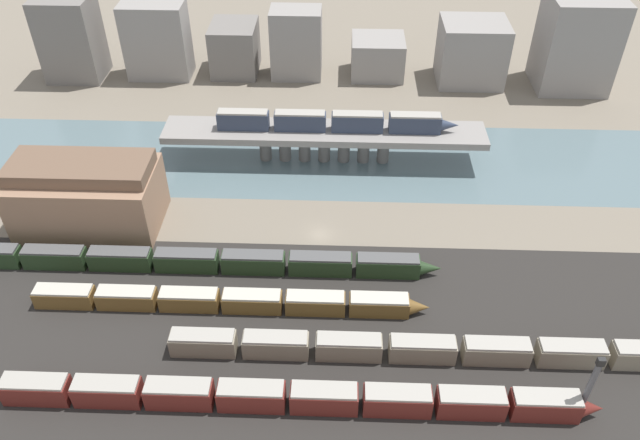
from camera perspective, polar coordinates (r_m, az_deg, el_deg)
ground_plane at (r=116.50m, az=-0.01°, el=-1.34°), size 400.00×400.00×0.00m
railbed_yard at (r=99.51m, az=-0.53°, el=-10.35°), size 280.00×42.00×0.01m
river_water at (r=136.62m, az=0.38°, el=5.55°), size 320.00×29.65×0.01m
bridge at (r=133.42m, az=0.39°, el=7.68°), size 68.08×9.46×7.53m
train_on_bridge at (r=131.54m, az=1.32°, el=8.99°), size 50.39×2.79×4.08m
train_yard_near at (r=89.92m, az=-2.23°, el=-15.90°), size 83.49×3.16×4.13m
train_yard_mid at (r=96.49m, az=10.06°, el=-11.57°), size 79.31×3.00×3.88m
train_yard_far at (r=102.99m, az=-8.35°, el=-7.32°), size 64.32×3.01×3.44m
train_yard_outer at (r=110.56m, az=-11.45°, el=-3.68°), size 84.48×2.90×3.81m
warehouse_building at (r=123.04m, az=-20.52°, el=2.18°), size 25.89×14.84×13.82m
signal_tower at (r=93.28m, az=23.42°, el=-13.84°), size 1.00×0.84×11.85m
city_block_far_left at (r=179.30m, az=-21.84°, el=15.20°), size 14.05×11.95×21.19m
city_block_left at (r=173.42m, az=-14.69°, el=15.61°), size 16.18×9.25×19.43m
city_block_center at (r=173.30m, az=-7.79°, el=15.31°), size 11.92×14.00×12.92m
city_block_right at (r=168.54m, az=-2.18°, el=15.85°), size 13.08×9.18×17.90m
city_block_far_right at (r=171.13m, az=5.28°, el=14.65°), size 13.74×12.56×10.04m
city_block_tall at (r=170.64m, az=13.69°, el=14.70°), size 16.63×14.18×15.73m
city_block_low at (r=174.41m, az=22.40°, el=14.79°), size 17.52×15.52×23.27m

